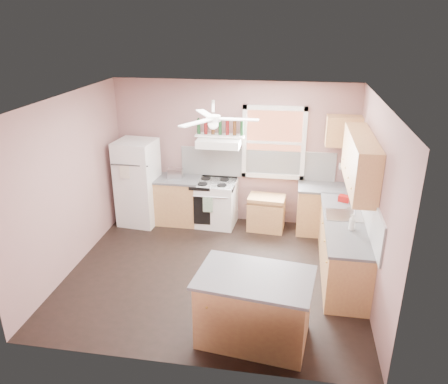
% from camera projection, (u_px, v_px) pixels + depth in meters
% --- Properties ---
extents(floor, '(4.50, 4.50, 0.00)m').
position_uv_depth(floor, '(215.00, 272.00, 6.89)').
color(floor, black).
rests_on(floor, ground).
extents(ceiling, '(4.50, 4.50, 0.00)m').
position_uv_depth(ceiling, '(213.00, 100.00, 5.87)').
color(ceiling, white).
rests_on(ceiling, ground).
extents(wall_back, '(4.50, 0.05, 2.70)m').
position_uv_depth(wall_back, '(234.00, 153.00, 8.23)').
color(wall_back, '#906864').
rests_on(wall_back, ground).
extents(wall_right, '(0.05, 4.00, 2.70)m').
position_uv_depth(wall_right, '(375.00, 203.00, 6.04)').
color(wall_right, '#906864').
rests_on(wall_right, ground).
extents(wall_left, '(0.05, 4.00, 2.70)m').
position_uv_depth(wall_left, '(69.00, 184.00, 6.72)').
color(wall_left, '#906864').
rests_on(wall_left, ground).
extents(backsplash_back, '(2.90, 0.03, 0.55)m').
position_uv_depth(backsplash_back, '(257.00, 164.00, 8.19)').
color(backsplash_back, white).
rests_on(backsplash_back, wall_back).
extents(backsplash_right, '(0.03, 2.60, 0.55)m').
position_uv_depth(backsplash_right, '(368.00, 206.00, 6.38)').
color(backsplash_right, white).
rests_on(backsplash_right, wall_right).
extents(window_view, '(1.00, 0.02, 1.20)m').
position_uv_depth(window_view, '(274.00, 143.00, 7.99)').
color(window_view, brown).
rests_on(window_view, wall_back).
extents(window_frame, '(1.16, 0.07, 1.36)m').
position_uv_depth(window_frame, '(274.00, 143.00, 7.96)').
color(window_frame, white).
rests_on(window_frame, wall_back).
extents(refrigerator, '(0.75, 0.74, 1.64)m').
position_uv_depth(refrigerator, '(138.00, 183.00, 8.26)').
color(refrigerator, white).
rests_on(refrigerator, floor).
extents(base_cabinet_left, '(0.90, 0.60, 0.86)m').
position_uv_depth(base_cabinet_left, '(177.00, 201.00, 8.44)').
color(base_cabinet_left, '#AE7448').
rests_on(base_cabinet_left, floor).
extents(counter_left, '(0.92, 0.62, 0.04)m').
position_uv_depth(counter_left, '(176.00, 179.00, 8.27)').
color(counter_left, '#4F4F52').
rests_on(counter_left, base_cabinet_left).
extents(toaster, '(0.30, 0.19, 0.18)m').
position_uv_depth(toaster, '(175.00, 173.00, 8.24)').
color(toaster, silver).
rests_on(toaster, counter_left).
extents(stove, '(0.86, 0.69, 0.86)m').
position_uv_depth(stove, '(214.00, 203.00, 8.33)').
color(stove, white).
rests_on(stove, floor).
extents(range_hood, '(0.78, 0.50, 0.14)m').
position_uv_depth(range_hood, '(219.00, 142.00, 7.91)').
color(range_hood, white).
rests_on(range_hood, wall_back).
extents(bottle_shelf, '(0.90, 0.26, 0.03)m').
position_uv_depth(bottle_shelf, '(220.00, 135.00, 7.99)').
color(bottle_shelf, white).
rests_on(bottle_shelf, range_hood).
extents(cart, '(0.69, 0.49, 0.66)m').
position_uv_depth(cart, '(266.00, 213.00, 8.16)').
color(cart, '#AE7448').
rests_on(cart, floor).
extents(base_cabinet_corner, '(1.00, 0.60, 0.86)m').
position_uv_depth(base_cabinet_corner, '(325.00, 211.00, 8.02)').
color(base_cabinet_corner, '#AE7448').
rests_on(base_cabinet_corner, floor).
extents(base_cabinet_right, '(0.60, 2.20, 0.86)m').
position_uv_depth(base_cabinet_right, '(343.00, 249.00, 6.71)').
color(base_cabinet_right, '#AE7448').
rests_on(base_cabinet_right, floor).
extents(counter_corner, '(1.02, 0.62, 0.04)m').
position_uv_depth(counter_corner, '(327.00, 188.00, 7.85)').
color(counter_corner, '#4F4F52').
rests_on(counter_corner, base_cabinet_corner).
extents(counter_right, '(0.62, 2.22, 0.04)m').
position_uv_depth(counter_right, '(345.00, 222.00, 6.54)').
color(counter_right, '#4F4F52').
rests_on(counter_right, base_cabinet_right).
extents(sink, '(0.55, 0.45, 0.03)m').
position_uv_depth(sink, '(344.00, 216.00, 6.72)').
color(sink, silver).
rests_on(sink, counter_right).
extents(faucet, '(0.03, 0.03, 0.14)m').
position_uv_depth(faucet, '(355.00, 212.00, 6.66)').
color(faucet, silver).
rests_on(faucet, sink).
extents(upper_cabinet_right, '(0.33, 1.80, 0.76)m').
position_uv_depth(upper_cabinet_right, '(360.00, 162.00, 6.36)').
color(upper_cabinet_right, '#AE7448').
rests_on(upper_cabinet_right, wall_right).
extents(upper_cabinet_corner, '(0.60, 0.33, 0.52)m').
position_uv_depth(upper_cabinet_corner, '(344.00, 131.00, 7.55)').
color(upper_cabinet_corner, '#AE7448').
rests_on(upper_cabinet_corner, wall_back).
extents(paper_towel, '(0.26, 0.12, 0.12)m').
position_uv_depth(paper_towel, '(347.00, 166.00, 7.81)').
color(paper_towel, white).
rests_on(paper_towel, wall_back).
extents(island, '(1.39, 0.98, 0.86)m').
position_uv_depth(island, '(254.00, 309.00, 5.33)').
color(island, '#AE7448').
rests_on(island, floor).
extents(island_top, '(1.47, 1.06, 0.04)m').
position_uv_depth(island_top, '(255.00, 278.00, 5.16)').
color(island_top, '#4F4F52').
rests_on(island_top, island).
extents(ceiling_fan_hub, '(0.20, 0.20, 0.08)m').
position_uv_depth(ceiling_fan_hub, '(213.00, 118.00, 5.97)').
color(ceiling_fan_hub, white).
rests_on(ceiling_fan_hub, ceiling).
extents(soap_bottle, '(0.12, 0.12, 0.24)m').
position_uv_depth(soap_bottle, '(352.00, 222.00, 6.21)').
color(soap_bottle, silver).
rests_on(soap_bottle, counter_right).
extents(red_caddy, '(0.21, 0.18, 0.10)m').
position_uv_depth(red_caddy, '(344.00, 199.00, 7.20)').
color(red_caddy, '#A50F0E').
rests_on(red_caddy, counter_right).
extents(wine_bottles, '(0.86, 0.06, 0.31)m').
position_uv_depth(wine_bottles, '(220.00, 127.00, 7.93)').
color(wine_bottles, '#143819').
rests_on(wine_bottles, bottle_shelf).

